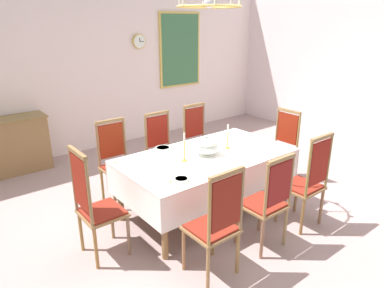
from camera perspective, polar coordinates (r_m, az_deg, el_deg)
The scene contains 25 objects.
ground at distance 4.67m, azimuth 2.44°, elevation -10.99°, with size 8.16×6.34×0.04m, color #A48986.
back_wall at distance 6.82m, azimuth -15.73°, elevation 12.40°, with size 8.16×0.08×3.17m, color silver.
right_wall at distance 7.45m, azimuth 27.90°, elevation 11.46°, with size 0.08×6.34×3.17m, color silver.
dining_table at distance 4.36m, azimuth 2.41°, elevation -2.68°, with size 2.14×1.16×0.78m.
tablecloth at distance 4.37m, azimuth 2.41°, elevation -2.98°, with size 2.16×1.18×0.39m.
chair_south_a at distance 3.32m, azimuth 3.93°, elevation -12.65°, with size 0.44×0.42×1.14m.
chair_north_a at distance 4.80m, azimuth -12.10°, elevation -2.63°, with size 0.44×0.42×1.12m.
chair_south_b at distance 3.80m, azimuth 12.20°, elevation -8.94°, with size 0.44×0.42×1.09m.
chair_north_b at distance 5.14m, azimuth -4.81°, elevation -0.82°, with size 0.44×0.42×1.10m.
chair_south_c at distance 4.30m, azimuth 18.23°, elevation -5.64°, with size 0.44×0.42×1.17m.
chair_north_c at distance 5.52m, azimuth 1.14°, elevation 0.80°, with size 0.44×0.42×1.12m.
chair_head_west at distance 3.70m, azimuth -15.52°, elevation -9.41°, with size 0.42×0.44×1.21m.
chair_head_east at distance 5.43m, azimuth 14.27°, elevation -0.23°, with size 0.42×0.44×1.10m.
soup_tureen at distance 4.28m, azimuth 2.38°, elevation -0.32°, with size 0.30×0.30×0.24m.
candlestick_west at distance 4.07m, azimuth -1.26°, elevation -0.99°, with size 0.07×0.07×0.35m.
candlestick_east at distance 4.51m, azimuth 5.81°, elevation 0.78°, with size 0.07×0.07×0.32m.
bowl_near_left at distance 3.63m, azimuth -1.74°, elevation -5.75°, with size 0.16×0.16×0.03m.
bowl_near_right at distance 4.19m, azimuth -11.06°, elevation -2.59°, with size 0.15×0.15×0.03m.
bowl_far_left at distance 4.48m, azimuth -4.75°, elevation -0.72°, with size 0.20×0.20×0.04m.
spoon_primary at distance 3.60m, azimuth -3.37°, elevation -6.22°, with size 0.03×0.18×0.01m.
spoon_secondary at distance 4.17m, azimuth -12.44°, elevation -2.96°, with size 0.05×0.18×0.01m.
sideboard at distance 6.27m, azimuth -28.69°, elevation -0.55°, with size 1.44×0.48×0.90m.
mounted_clock at distance 7.14m, azimuth -8.60°, elevation 16.16°, with size 0.28×0.06×0.28m.
framed_painting at distance 7.71m, azimuth -1.94°, elevation 15.02°, with size 1.03×0.05×1.53m.
chandelier at distance 4.04m, azimuth 2.80°, elevation 21.57°, with size 0.71×0.70×0.66m.
Camera 1 is at (-2.65, -3.02, 2.35)m, focal length 32.79 mm.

